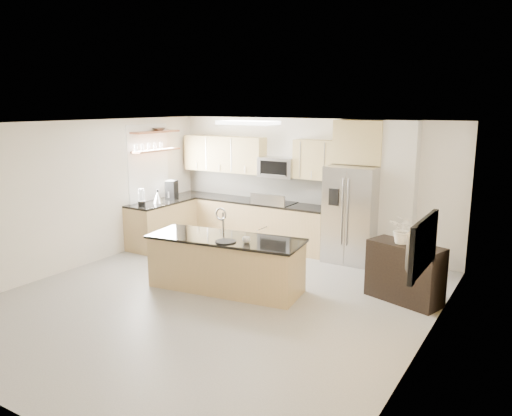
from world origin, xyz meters
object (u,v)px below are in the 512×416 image
Objects in this scene: blender at (141,199)px; coffee_maker at (171,190)px; refrigerator at (352,214)px; platter at (226,241)px; bowl at (159,129)px; range at (275,225)px; credenza at (405,273)px; television at (414,244)px; microwave at (278,167)px; cup at (246,240)px; kettle at (158,197)px; island at (226,263)px; flower_vase at (404,222)px.

blender is 0.91m from coffee_maker.
refrigerator is 2.81m from platter.
bowl reaches higher than blender.
range is 0.64× the size of refrigerator.
television is (0.48, -1.64, 0.91)m from credenza.
microwave reaches higher than coffee_maker.
coffee_maker is (-2.09, -0.83, -0.53)m from microwave.
cup reaches higher than credenza.
credenza is 4.12× the size of kettle.
blender is at bearing 154.19° from island.
platter is 3.06m from kettle.
platter is at bearing -156.45° from cup.
cup is at bearing -28.04° from bowl.
platter is at bearing -111.04° from refrigerator.
credenza is at bearing 26.64° from platter.
credenza is 0.76m from flower_vase.
range is 3.37m from credenza.
island is (0.49, -2.45, -0.05)m from range.
television is (2.57, -0.57, 0.46)m from cup.
television is (3.51, -3.12, 0.88)m from range.
cup is (0.94, -2.67, -0.74)m from microwave.
bowl reaches higher than credenza.
range is 1.04× the size of credenza.
blender is at bearing -178.66° from flower_vase.
television is at bearing -23.31° from coffee_maker.
flower_vase reaches higher than coffee_maker.
range is 2.50m from island.
kettle is at bearing -146.68° from microwave.
island is at bearing -30.26° from bowl.
island reaches higher than cup.
microwave reaches higher than television.
range is at bearing -90.00° from microwave.
platter is at bearing -21.29° from blender.
microwave is 1.82m from refrigerator.
island is at bearing -115.89° from refrigerator.
television is (5.54, -1.91, 0.31)m from kettle.
bowl is (-0.18, 0.76, 1.31)m from blender.
refrigerator is 2.71m from island.
cup is 0.32m from platter.
cup is 0.11× the size of television.
cup is 0.44× the size of kettle.
cup is 3.26m from kettle.
television reaches higher than cup.
bowl is (-3.19, 1.70, 1.49)m from cup.
flower_vase is (5.00, -0.29, 0.16)m from kettle.
blender is at bearing -97.05° from kettle.
credenza is 5.66m from bowl.
microwave is at bearing 109.38° from cup.
coffee_maker is at bearing 66.69° from television.
television is at bearing -42.75° from microwave.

